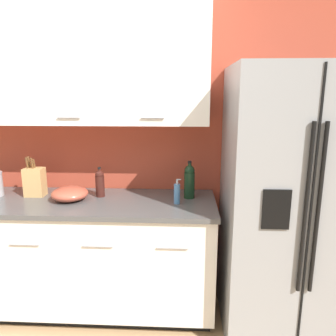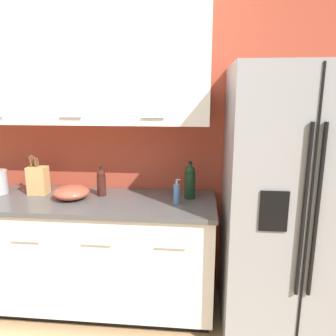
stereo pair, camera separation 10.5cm
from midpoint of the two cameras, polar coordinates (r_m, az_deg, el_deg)
wall_back at (r=2.77m, az=-16.31°, el=8.11°), size 10.00×0.39×2.60m
counter_unit at (r=2.72m, az=-13.98°, el=-14.09°), size 2.08×0.64×0.90m
refrigerator at (r=2.42m, az=21.69°, el=-6.07°), size 0.88×0.79×1.86m
knife_block at (r=2.72m, az=-20.68°, el=-1.96°), size 0.14×0.11×0.31m
wine_bottle at (r=2.45m, az=5.07°, el=-2.30°), size 0.08×0.08×0.28m
soap_dispenser at (r=2.34m, az=2.81°, el=-4.48°), size 0.05×0.04×0.18m
oil_bottle at (r=2.55m, az=-10.38°, el=-2.41°), size 0.07×0.07×0.23m
mixing_bowl at (r=2.54m, az=-15.34°, el=-4.12°), size 0.27×0.27×0.10m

